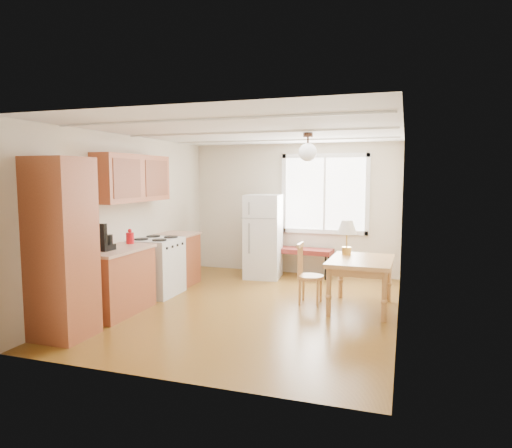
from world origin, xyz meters
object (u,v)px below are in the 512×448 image
at_px(bench, 302,252).
at_px(chair, 305,270).
at_px(dining_table, 361,266).
at_px(refrigerator, 263,236).

distance_m(bench, chair, 1.82).
bearing_deg(bench, dining_table, -50.45).
relative_size(refrigerator, bench, 1.30).
bearing_deg(chair, bench, 103.83).
bearing_deg(refrigerator, chair, -58.16).
bearing_deg(dining_table, chair, 177.93).
bearing_deg(bench, chair, -71.05).
height_order(bench, chair, chair).
xyz_separation_m(bench, chair, (0.44, -1.76, 0.03)).
bearing_deg(refrigerator, dining_table, -43.46).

